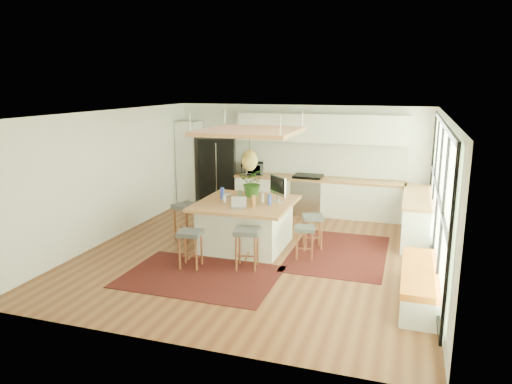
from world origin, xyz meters
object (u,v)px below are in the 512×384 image
(fridge, at_px, (218,172))
(stool_near_right, at_px, (247,249))
(island, at_px, (246,224))
(stool_near_left, at_px, (191,249))
(stool_left_side, at_px, (187,223))
(stool_right_front, at_px, (305,240))
(laptop, at_px, (238,202))
(monitor, at_px, (278,189))
(island_plant, at_px, (253,185))
(stool_right_back, at_px, (313,231))
(microwave, at_px, (252,167))

(fridge, bearing_deg, stool_near_right, -77.57)
(island, xyz_separation_m, stool_near_left, (-0.56, -1.39, -0.11))
(island, height_order, stool_left_side, island)
(island, bearing_deg, stool_near_right, -69.78)
(stool_right_front, xyz_separation_m, laptop, (-1.24, -0.20, 0.70))
(fridge, bearing_deg, monitor, -64.19)
(stool_near_left, xyz_separation_m, laptop, (0.59, 0.87, 0.70))
(stool_near_left, xyz_separation_m, island_plant, (0.56, 1.86, 0.81))
(stool_right_front, relative_size, laptop, 2.03)
(fridge, relative_size, stool_right_front, 2.95)
(island_plant, bearing_deg, stool_right_front, -31.65)
(island, xyz_separation_m, stool_left_side, (-1.32, 0.01, -0.11))
(island, bearing_deg, monitor, 21.58)
(fridge, distance_m, stool_near_right, 4.55)
(fridge, height_order, stool_right_back, fridge)
(stool_right_back, bearing_deg, fridge, 140.68)
(island, height_order, stool_right_front, island)
(stool_near_right, xyz_separation_m, stool_right_back, (0.89, 1.43, 0.00))
(stool_left_side, distance_m, laptop, 1.61)
(stool_right_front, bearing_deg, stool_left_side, 172.83)
(stool_near_right, bearing_deg, fridge, 118.96)
(fridge, xyz_separation_m, stool_right_front, (3.05, -3.15, -0.57))
(fridge, height_order, stool_left_side, fridge)
(stool_right_front, bearing_deg, monitor, 141.01)
(stool_near_left, bearing_deg, island_plant, 73.32)
(laptop, xyz_separation_m, monitor, (0.56, 0.75, 0.14))
(stool_right_back, height_order, microwave, microwave)
(stool_left_side, bearing_deg, monitor, 6.68)
(microwave, bearing_deg, stool_right_front, -71.39)
(fridge, bearing_deg, stool_left_side, -97.30)
(stool_right_back, relative_size, laptop, 2.20)
(stool_right_back, bearing_deg, stool_left_side, -173.27)
(fridge, height_order, monitor, fridge)
(island_plant, bearing_deg, microwave, 109.00)
(island, xyz_separation_m, monitor, (0.60, 0.24, 0.72))
(stool_near_left, height_order, stool_right_back, stool_near_left)
(island, bearing_deg, fridge, 122.04)
(stool_right_back, relative_size, stool_left_side, 0.87)
(laptop, height_order, monitor, monitor)
(island, relative_size, laptop, 5.99)
(stool_near_right, xyz_separation_m, stool_left_side, (-1.72, 1.12, 0.00))
(fridge, height_order, laptop, fridge)
(stool_near_left, bearing_deg, stool_left_side, 118.38)
(island, height_order, laptop, laptop)
(stool_right_front, distance_m, microwave, 3.86)
(stool_near_left, distance_m, stool_right_front, 2.13)
(fridge, relative_size, monitor, 3.26)
(island, distance_m, stool_near_left, 1.50)
(stool_near_right, xyz_separation_m, stool_right_front, (0.87, 0.79, 0.00))
(island, relative_size, island_plant, 3.07)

